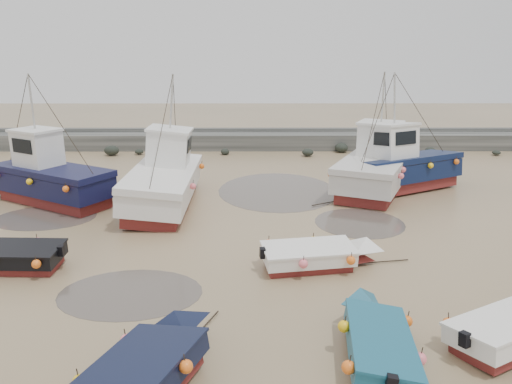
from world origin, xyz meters
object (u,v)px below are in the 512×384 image
at_px(dinghy_5, 318,253).
at_px(cabin_boat_2, 399,167).
at_px(cabin_boat_1, 164,177).
at_px(dinghy_2, 375,337).
at_px(person, 163,208).
at_px(cabin_boat_0, 45,175).
at_px(dinghy_1, 135,381).
at_px(cabin_boat_3, 377,165).

bearing_deg(dinghy_5, cabin_boat_2, 141.01).
bearing_deg(cabin_boat_1, dinghy_5, -50.62).
height_order(dinghy_2, person, dinghy_2).
distance_m(dinghy_2, cabin_boat_0, 18.80).
distance_m(dinghy_5, cabin_boat_1, 10.43).
bearing_deg(cabin_boat_1, dinghy_1, -82.84).
bearing_deg(cabin_boat_0, dinghy_2, -104.00).
bearing_deg(dinghy_1, cabin_boat_3, 83.18).
xyz_separation_m(dinghy_2, cabin_boat_3, (3.77, 15.74, 0.77)).
xyz_separation_m(dinghy_1, dinghy_5, (4.69, 6.90, 0.02)).
bearing_deg(cabin_boat_0, cabin_boat_3, -50.73).
bearing_deg(dinghy_2, cabin_boat_3, 83.15).
xyz_separation_m(cabin_boat_3, person, (-11.03, -3.42, -1.33)).
bearing_deg(cabin_boat_0, dinghy_5, -91.52).
xyz_separation_m(dinghy_2, person, (-7.26, 12.32, -0.56)).
relative_size(dinghy_5, cabin_boat_1, 0.47).
height_order(dinghy_1, person, dinghy_1).
bearing_deg(person, dinghy_5, 137.44).
relative_size(dinghy_5, cabin_boat_2, 0.61).
relative_size(dinghy_1, cabin_boat_3, 0.65).
bearing_deg(dinghy_2, dinghy_1, -156.55).
height_order(dinghy_2, dinghy_5, same).
height_order(dinghy_1, cabin_boat_3, cabin_boat_3).
xyz_separation_m(dinghy_1, person, (-1.88, 13.95, -0.54)).
bearing_deg(cabin_boat_2, dinghy_1, 119.58).
height_order(dinghy_2, cabin_boat_0, cabin_boat_0).
xyz_separation_m(dinghy_2, cabin_boat_0, (-13.23, 13.33, 0.80)).
bearing_deg(person, cabin_boat_1, -80.73).
bearing_deg(cabin_boat_2, dinghy_5, 121.75).
relative_size(dinghy_1, cabin_boat_2, 0.74).
distance_m(dinghy_1, cabin_boat_2, 19.71).
distance_m(dinghy_2, person, 14.31).
bearing_deg(cabin_boat_2, person, 74.28).
bearing_deg(dinghy_2, person, 127.13).
height_order(cabin_boat_1, cabin_boat_2, same).
height_order(dinghy_1, cabin_boat_2, cabin_boat_2).
bearing_deg(dinghy_5, cabin_boat_1, -150.20).
xyz_separation_m(dinghy_2, dinghy_5, (-0.69, 5.27, 0.00)).
bearing_deg(cabin_boat_2, cabin_boat_1, 69.87).
height_order(dinghy_5, person, dinghy_5).
xyz_separation_m(dinghy_2, cabin_boat_2, (4.83, 15.21, 0.81)).
distance_m(dinghy_5, cabin_boat_3, 11.40).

